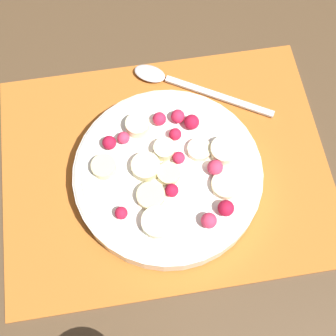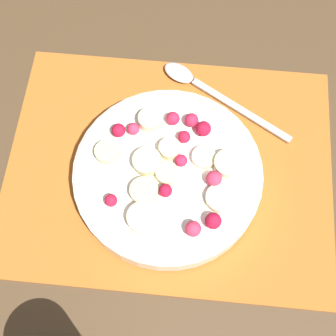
% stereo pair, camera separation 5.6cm
% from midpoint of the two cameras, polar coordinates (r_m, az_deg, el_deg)
% --- Properties ---
extents(ground_plane, '(3.00, 3.00, 0.00)m').
position_cam_midpoint_polar(ground_plane, '(0.61, 2.77, -0.25)').
color(ground_plane, '#4C3823').
extents(placemat, '(0.42, 0.33, 0.01)m').
position_cam_midpoint_polar(placemat, '(0.61, 2.78, -0.14)').
color(placemat, '#B26023').
rests_on(placemat, ground_plane).
extents(fruit_bowl, '(0.23, 0.23, 0.05)m').
position_cam_midpoint_polar(fruit_bowl, '(0.58, 2.79, -1.03)').
color(fruit_bowl, silver).
rests_on(fruit_bowl, placemat).
extents(spoon, '(0.18, 0.12, 0.01)m').
position_cam_midpoint_polar(spoon, '(0.66, 6.77, 9.60)').
color(spoon, silver).
rests_on(spoon, placemat).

